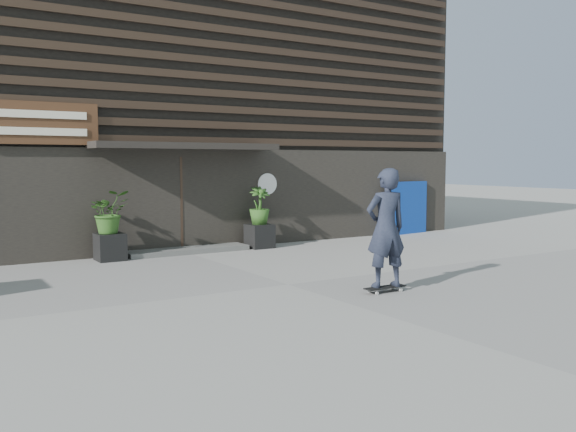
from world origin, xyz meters
TOP-DOWN VIEW (x-y plane):
  - ground at (0.00, 0.00)m, footprint 80.00×80.00m
  - entrance_step at (0.00, 4.60)m, footprint 3.00×0.80m
  - planter_pot_left at (-1.90, 4.40)m, footprint 0.60×0.60m
  - bamboo_left at (-1.90, 4.40)m, footprint 0.86×0.75m
  - planter_pot_right at (1.90, 4.40)m, footprint 0.60×0.60m
  - bamboo_right at (1.90, 4.40)m, footprint 0.54×0.54m
  - blue_tarp at (7.20, 4.70)m, footprint 1.69×0.33m
  - building at (-0.00, 9.96)m, footprint 18.00×11.00m
  - skateboarder at (1.03, -1.42)m, footprint 0.79×0.59m

SIDE VIEW (x-z plane):
  - ground at x=0.00m, z-range 0.00..0.00m
  - entrance_step at x=0.00m, z-range 0.00..0.12m
  - planter_pot_left at x=-1.90m, z-range 0.00..0.60m
  - planter_pot_right at x=1.90m, z-range 0.00..0.60m
  - blue_tarp at x=7.20m, z-range 0.00..1.59m
  - bamboo_left at x=-1.90m, z-range 0.60..1.56m
  - bamboo_right at x=1.90m, z-range 0.60..1.56m
  - skateboarder at x=1.03m, z-range 0.04..2.12m
  - building at x=0.00m, z-range -0.01..7.99m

